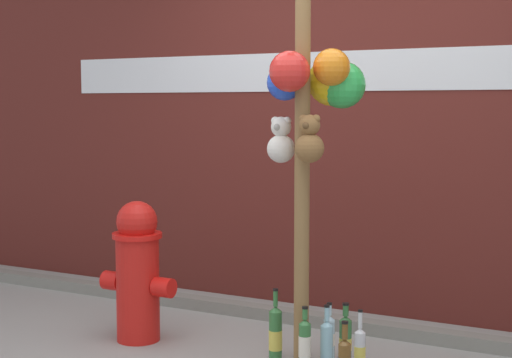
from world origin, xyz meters
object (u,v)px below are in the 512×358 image
(bottle_1, at_px, (301,334))
(bottle_3, at_px, (305,347))
(bottle_2, at_px, (329,338))
(memorial_post, at_px, (314,70))
(bottle_6, at_px, (345,338))
(bottle_4, at_px, (360,351))
(bottle_7, at_px, (327,344))
(fire_hydrant, at_px, (138,271))
(bottle_0, at_px, (276,334))

(bottle_1, height_order, bottle_3, bottle_3)
(bottle_1, distance_m, bottle_3, 0.33)
(bottle_2, relative_size, bottle_3, 0.91)
(bottle_3, bearing_deg, memorial_post, 97.98)
(bottle_6, bearing_deg, bottle_1, -166.54)
(memorial_post, distance_m, bottle_3, 1.44)
(bottle_1, height_order, bottle_2, bottle_2)
(bottle_1, xyz_separation_m, bottle_3, (0.16, -0.29, 0.03))
(bottle_4, bearing_deg, memorial_post, -177.56)
(bottle_6, relative_size, bottle_7, 0.90)
(bottle_1, relative_size, bottle_4, 0.88)
(bottle_2, bearing_deg, bottle_1, 167.76)
(bottle_1, relative_size, bottle_3, 0.84)
(bottle_6, bearing_deg, bottle_3, -104.06)
(memorial_post, height_order, bottle_2, memorial_post)
(fire_hydrant, distance_m, bottle_3, 1.18)
(fire_hydrant, bearing_deg, memorial_post, 0.87)
(bottle_4, bearing_deg, bottle_2, 153.42)
(bottle_0, relative_size, bottle_7, 1.13)
(fire_hydrant, relative_size, bottle_7, 2.35)
(fire_hydrant, height_order, bottle_1, fire_hydrant)
(fire_hydrant, distance_m, bottle_7, 1.24)
(memorial_post, bearing_deg, bottle_0, 173.10)
(bottle_3, bearing_deg, bottle_6, 75.94)
(bottle_6, bearing_deg, bottle_0, -150.22)
(bottle_1, xyz_separation_m, bottle_2, (0.19, -0.04, 0.01))
(fire_hydrant, relative_size, bottle_0, 2.07)
(bottle_2, bearing_deg, fire_hydrant, -173.34)
(bottle_6, xyz_separation_m, bottle_7, (-0.02, -0.21, 0.02))
(bottle_2, height_order, bottle_3, bottle_3)
(bottle_0, distance_m, bottle_1, 0.16)
(bottle_3, bearing_deg, bottle_4, 29.79)
(bottle_3, bearing_deg, bottle_2, 82.86)
(memorial_post, distance_m, bottle_4, 1.48)
(fire_hydrant, xyz_separation_m, bottle_0, (0.90, 0.04, -0.27))
(bottle_4, bearing_deg, bottle_6, 127.71)
(bottle_2, xyz_separation_m, bottle_3, (-0.03, -0.25, 0.02))
(memorial_post, relative_size, bottle_3, 7.05)
(bottle_2, bearing_deg, bottle_6, 60.45)
(bottle_1, bearing_deg, bottle_0, -124.20)
(memorial_post, xyz_separation_m, bottle_3, (0.02, -0.13, -1.43))
(bottle_3, height_order, bottle_6, bottle_3)
(bottle_1, bearing_deg, bottle_3, -61.76)
(bottle_1, bearing_deg, fire_hydrant, -169.78)
(memorial_post, height_order, fire_hydrant, memorial_post)
(memorial_post, distance_m, bottle_7, 1.45)
(bottle_0, height_order, bottle_2, bottle_0)
(bottle_0, relative_size, bottle_3, 1.08)
(bottle_2, xyz_separation_m, bottle_7, (0.03, -0.11, 0.00))
(bottle_4, height_order, bottle_7, bottle_7)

